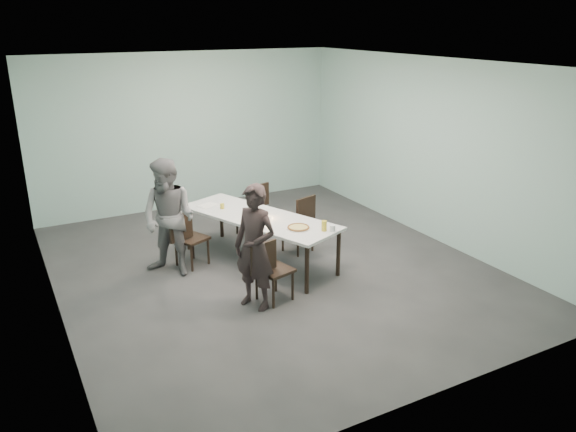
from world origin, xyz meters
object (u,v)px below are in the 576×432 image
chair_far_right (254,206)px  amber_tumbler (222,206)px  diner_near (255,247)px  water_tumbler (332,228)px  tealight (266,217)px  pizza (298,228)px  chair_near_left (270,267)px  chair_far_left (187,236)px  beer_glass (324,226)px  chair_near_right (301,221)px  diner_far (169,218)px  table (259,219)px  side_plate (295,224)px

chair_far_right → amber_tumbler: size_ratio=10.88×
chair_far_right → diner_near: diner_near is taller
diner_near → water_tumbler: 1.29m
tealight → pizza: bearing=-71.0°
chair_far_right → amber_tumbler: bearing=22.4°
chair_near_left → water_tumbler: size_ratio=9.67×
chair_far_left → beer_glass: bearing=-64.7°
chair_near_right → beer_glass: 1.20m
diner_far → table: bearing=39.6°
chair_near_right → side_plate: bearing=37.2°
side_plate → beer_glass: 0.48m
beer_glass → chair_near_left: bearing=-166.4°
diner_far → side_plate: diner_far is taller
chair_near_right → diner_far: diner_far is taller
table → tealight: bearing=-72.6°
chair_near_right → side_plate: (-0.51, -0.71, 0.25)m
table → beer_glass: 1.15m
side_plate → tealight: tealight is taller
table → diner_near: 1.42m
beer_glass → side_plate: bearing=119.8°
side_plate → chair_far_left: bearing=144.6°
tealight → chair_near_right: bearing=19.8°
chair_near_right → water_tumbler: 1.25m
diner_far → beer_glass: diner_far is taller
chair_far_right → side_plate: size_ratio=4.83×
pizza → table: bearing=108.6°
chair_far_left → side_plate: 1.64m
chair_far_right → side_plate: chair_far_right is taller
chair_near_right → diner_far: bearing=-20.3°
chair_near_right → pizza: (-0.55, -0.88, 0.27)m
chair_far_right → chair_near_right: bearing=96.2°
diner_near → chair_near_right: bearing=104.6°
chair_near_left → chair_far_left: 1.69m
water_tumbler → amber_tumbler: water_tumbler is taller
chair_near_right → diner_far: 2.15m
chair_near_right → tealight: bearing=2.8°
chair_near_left → tealight: size_ratio=15.54×
chair_far_left → water_tumbler: bearing=-64.5°
side_plate → beer_glass: bearing=-60.2°
pizza → side_plate: bearing=77.7°
beer_glass → amber_tumbler: 1.83m
chair_far_left → chair_near_right: same height
chair_near_left → beer_glass: size_ratio=5.80×
beer_glass → chair_near_right: bearing=76.3°
water_tumbler → tealight: water_tumbler is taller
side_plate → pizza: bearing=-102.3°
chair_far_right → tealight: size_ratio=15.54×
chair_far_right → pizza: (-0.20, -1.92, 0.27)m
chair_near_left → diner_near: bearing=169.9°
side_plate → amber_tumbler: 1.35m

